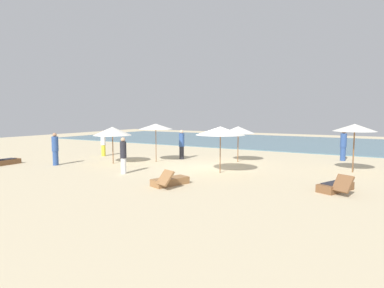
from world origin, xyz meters
name	(u,v)px	position (x,y,z in m)	size (l,w,h in m)	color
ground_plane	(208,169)	(0.00, 0.00, 0.00)	(60.00, 60.00, 0.00)	beige
ocean_water	(289,142)	(0.00, 17.00, 0.03)	(48.00, 16.00, 0.06)	slate
umbrella_0	(238,130)	(0.34, 3.06, 1.85)	(1.89, 1.89, 2.05)	brown
umbrella_1	(156,126)	(-3.77, 0.73, 2.04)	(1.95, 1.95, 2.20)	brown
umbrella_2	(112,131)	(-5.46, -1.00, 1.81)	(2.11, 2.11, 2.05)	brown
umbrella_3	(220,131)	(0.91, -0.56, 1.98)	(2.30, 2.30, 2.18)	brown
umbrella_4	(355,128)	(6.31, 2.71, 2.12)	(1.93, 1.93, 2.30)	brown
lounger_0	(336,187)	(6.05, -1.75, 0.18)	(1.24, 1.77, 0.71)	brown
lounger_1	(4,162)	(-10.26, -4.34, 0.18)	(0.64, 1.70, 0.70)	brown
lounger_2	(170,181)	(0.33, -3.94, 0.17)	(1.11, 1.79, 0.69)	olive
person_0	(55,149)	(-7.72, -2.99, 0.89)	(0.42, 0.42, 1.76)	#2D4C8C
person_1	(103,143)	(-8.25, 1.03, 0.85)	(0.39, 0.39, 1.67)	yellow
person_2	(182,144)	(-3.03, 2.35, 0.91)	(0.45, 0.45, 1.79)	#26262D
person_3	(123,155)	(-2.88, -3.00, 0.87)	(0.30, 0.30, 1.69)	white
person_4	(343,145)	(5.54, 6.61, 0.92)	(0.49, 0.49, 1.82)	#2D4C8C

